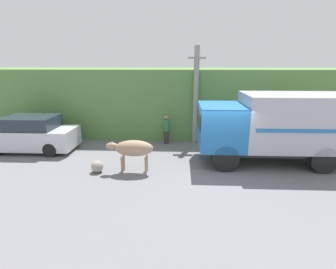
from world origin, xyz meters
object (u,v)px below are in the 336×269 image
parked_suv (30,134)px  pedestrian_on_hill (166,128)px  brown_cow (133,149)px  roadside_rock (97,166)px  utility_pole (196,94)px  cargo_truck (275,125)px

parked_suv → pedestrian_on_hill: 6.83m
brown_cow → roadside_rock: size_ratio=3.92×
utility_pole → roadside_rock: utility_pole is taller
cargo_truck → roadside_rock: bearing=-165.8°
parked_suv → pedestrian_on_hill: parked_suv is taller
pedestrian_on_hill → utility_pole: bearing=166.6°
cargo_truck → brown_cow: size_ratio=3.31×
utility_pole → brown_cow: bearing=-122.7°
brown_cow → utility_pole: utility_pole is taller
brown_cow → roadside_rock: brown_cow is taller
brown_cow → pedestrian_on_hill: (1.13, 3.88, -0.12)m
brown_cow → parked_suv: parked_suv is taller
parked_suv → pedestrian_on_hill: size_ratio=2.83×
brown_cow → roadside_rock: 1.64m
parked_suv → pedestrian_on_hill: bearing=14.8°
utility_pole → cargo_truck: bearing=-41.5°
pedestrian_on_hill → roadside_rock: pedestrian_on_hill is taller
cargo_truck → parked_suv: size_ratio=1.41×
cargo_truck → utility_pole: utility_pole is taller
pedestrian_on_hill → utility_pole: utility_pole is taller
cargo_truck → utility_pole: bearing=141.8°
roadside_rock → parked_suv: bearing=148.5°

